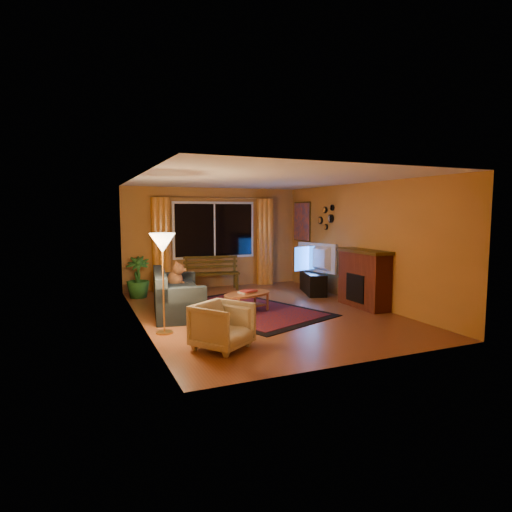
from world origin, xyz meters
name	(u,v)px	position (x,y,z in m)	size (l,w,h in m)	color
floor	(262,313)	(0.00, 0.00, -0.01)	(4.50, 6.00, 0.02)	brown
ceiling	(262,179)	(0.00, 0.00, 2.51)	(4.50, 6.00, 0.02)	white
wall_back	(214,238)	(0.00, 3.01, 1.25)	(4.50, 0.02, 2.50)	#C07E36
wall_left	(139,251)	(-2.26, 0.00, 1.25)	(0.02, 6.00, 2.50)	#C07E36
wall_right	(361,243)	(2.26, 0.00, 1.25)	(0.02, 6.00, 2.50)	#C07E36
window	(214,230)	(0.00, 2.94, 1.45)	(2.00, 0.02, 1.30)	black
curtain_rod	(215,198)	(0.00, 2.90, 2.25)	(0.03, 0.03, 3.20)	#BF8C3F
curtain_left	(161,245)	(-1.35, 2.88, 1.12)	(0.36, 0.36, 2.24)	orange
curtain_right	(265,242)	(1.35, 2.88, 1.12)	(0.36, 0.36, 2.24)	orange
bench	(212,282)	(-0.19, 2.61, 0.20)	(1.34, 0.39, 0.40)	#3E2D09
potted_plant	(138,277)	(-1.98, 2.36, 0.46)	(0.51, 0.51, 0.92)	#235B1E
sofa	(178,292)	(-1.49, 0.59, 0.40)	(0.85, 1.98, 0.80)	#1B252D
dog	(175,275)	(-1.44, 1.04, 0.65)	(0.34, 0.47, 0.51)	#945A37
armchair	(222,324)	(-1.40, -1.77, 0.36)	(0.69, 0.65, 0.72)	beige
floor_lamp	(163,284)	(-2.00, -0.69, 0.80)	(0.27, 0.27, 1.59)	#BF8C3F
rug	(246,310)	(-0.23, 0.27, 0.01)	(1.98, 3.13, 0.02)	maroon
coffee_table	(247,303)	(-0.27, 0.09, 0.19)	(1.03, 1.03, 0.37)	#AB673C
tv_console	(313,283)	(1.88, 1.29, 0.25)	(0.40, 1.19, 0.50)	black
television	(313,258)	(1.88, 1.29, 0.84)	(1.18, 0.15, 0.68)	black
fireplace	(364,280)	(2.05, -0.40, 0.55)	(0.40, 1.20, 1.10)	maroon
mirror_cluster	(326,216)	(2.21, 1.30, 1.80)	(0.06, 0.60, 0.56)	black
painting	(302,222)	(2.22, 2.45, 1.65)	(0.04, 0.76, 0.96)	#E85416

